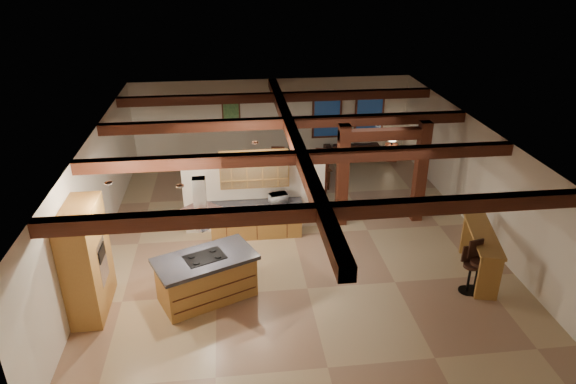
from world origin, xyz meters
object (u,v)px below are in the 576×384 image
at_px(kitchen_island, 206,277).
at_px(sofa, 352,149).
at_px(dining_table, 299,179).
at_px(bar_counter, 481,247).

relative_size(kitchen_island, sofa, 1.17).
height_order(kitchen_island, dining_table, kitchen_island).
bearing_deg(sofa, bar_counter, 99.61).
distance_m(sofa, bar_counter, 7.99).
distance_m(dining_table, bar_counter, 6.40).
distance_m(kitchen_island, dining_table, 6.13).
bearing_deg(dining_table, kitchen_island, -132.15).
bearing_deg(kitchen_island, bar_counter, 1.27).
bearing_deg(kitchen_island, sofa, 57.20).
relative_size(kitchen_island, dining_table, 1.24).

